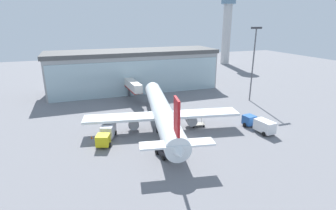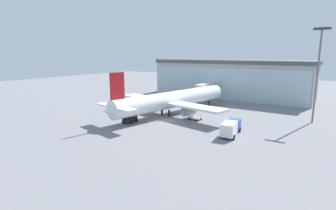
# 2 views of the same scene
# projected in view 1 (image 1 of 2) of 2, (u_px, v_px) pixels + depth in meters

# --- Properties ---
(ground) EXTENTS (240.00, 240.00, 0.00)m
(ground) POSITION_uv_depth(u_px,v_px,m) (182.00, 137.00, 50.05)
(ground) COLOR slate
(terminal_building) EXTENTS (52.74, 15.33, 12.50)m
(terminal_building) POSITION_uv_depth(u_px,v_px,m) (134.00, 70.00, 83.10)
(terminal_building) COLOR #A4A4A4
(terminal_building) RESTS_ON ground
(jet_bridge) EXTENTS (2.77, 11.93, 5.53)m
(jet_bridge) POSITION_uv_depth(u_px,v_px,m) (132.00, 86.00, 72.14)
(jet_bridge) COLOR silver
(jet_bridge) RESTS_ON ground
(control_tower) EXTENTS (7.36, 7.36, 33.39)m
(control_tower) POSITION_uv_depth(u_px,v_px,m) (227.00, 24.00, 128.62)
(control_tower) COLOR #B7B7B7
(control_tower) RESTS_ON ground
(apron_light_mast) EXTENTS (3.20, 0.40, 19.74)m
(apron_light_mast) POSITION_uv_depth(u_px,v_px,m) (253.00, 59.00, 69.62)
(apron_light_mast) COLOR #59595E
(apron_light_mast) RESTS_ON ground
(airplane) EXTENTS (31.11, 38.77, 10.96)m
(airplane) POSITION_uv_depth(u_px,v_px,m) (162.00, 112.00, 53.37)
(airplane) COLOR white
(airplane) RESTS_ON ground
(catering_truck) EXTENTS (4.66, 7.60, 2.65)m
(catering_truck) POSITION_uv_depth(u_px,v_px,m) (107.00, 133.00, 48.43)
(catering_truck) COLOR yellow
(catering_truck) RESTS_ON ground
(fuel_truck) EXTENTS (3.24, 7.52, 2.65)m
(fuel_truck) POSITION_uv_depth(u_px,v_px,m) (259.00, 124.00, 52.60)
(fuel_truck) COLOR #2659A5
(fuel_truck) RESTS_ON ground
(baggage_cart) EXTENTS (2.95, 1.88, 1.50)m
(baggage_cart) POSITION_uv_depth(u_px,v_px,m) (198.00, 124.00, 55.07)
(baggage_cart) COLOR #9E998C
(baggage_cart) RESTS_ON ground
(pushback_tug) EXTENTS (2.62, 3.45, 2.30)m
(pushback_tug) POSITION_uv_depth(u_px,v_px,m) (165.00, 151.00, 42.81)
(pushback_tug) COLOR black
(pushback_tug) RESTS_ON ground
(safety_cone_nose) EXTENTS (0.36, 0.36, 0.55)m
(safety_cone_nose) POSITION_uv_depth(u_px,v_px,m) (184.00, 141.00, 47.96)
(safety_cone_nose) COLOR orange
(safety_cone_nose) RESTS_ON ground
(safety_cone_wingtip) EXTENTS (0.36, 0.36, 0.55)m
(safety_cone_wingtip) POSITION_uv_depth(u_px,v_px,m) (92.00, 137.00, 49.53)
(safety_cone_wingtip) COLOR orange
(safety_cone_wingtip) RESTS_ON ground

